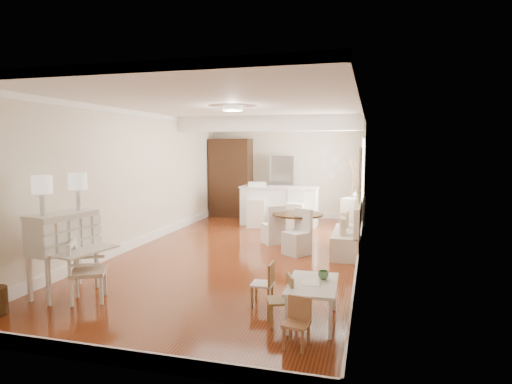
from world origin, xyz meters
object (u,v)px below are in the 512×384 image
at_px(secretary_bureau, 64,254).
at_px(bar_stool_left, 256,205).
at_px(kids_chair_c, 296,323).
at_px(breakfast_counter, 279,206).
at_px(slip_chair_far, 273,224).
at_px(slip_chair_near, 297,232).
at_px(bar_stool_right, 295,209).
at_px(pantry_cabinet, 231,178).
at_px(dining_table, 297,230).
at_px(gustavian_armchair, 88,271).
at_px(fridge, 294,188).
at_px(kids_chair_a, 280,300).
at_px(sideboard, 353,212).
at_px(kids_table, 312,302).
at_px(kids_chair_b, 262,283).

xyz_separation_m(secretary_bureau, bar_stool_left, (1.28, 5.63, -0.00)).
xyz_separation_m(kids_chair_c, breakfast_counter, (-1.62, 6.78, 0.25)).
xyz_separation_m(slip_chair_far, breakfast_counter, (-0.32, 2.15, 0.10)).
bearing_deg(slip_chair_near, bar_stool_right, 136.30).
bearing_deg(pantry_cabinet, bar_stool_left, -51.23).
distance_m(secretary_bureau, kids_chair_c, 3.52).
xyz_separation_m(secretary_bureau, dining_table, (2.69, 3.65, -0.23)).
distance_m(gustavian_armchair, kids_chair_c, 3.00).
bearing_deg(pantry_cabinet, fridge, -0.90).
xyz_separation_m(slip_chair_near, breakfast_counter, (-0.97, 2.97, 0.08)).
xyz_separation_m(secretary_bureau, slip_chair_near, (2.77, 3.05, -0.14)).
height_order(kids_chair_c, breakfast_counter, breakfast_counter).
bearing_deg(kids_chair_a, sideboard, 153.38).
distance_m(kids_chair_a, dining_table, 3.91).
bearing_deg(kids_chair_a, gustavian_armchair, -113.45).
height_order(dining_table, slip_chair_near, slip_chair_near).
xyz_separation_m(slip_chair_near, slip_chair_far, (-0.65, 0.82, -0.02)).
bearing_deg(dining_table, kids_table, -77.77).
distance_m(dining_table, pantry_cabinet, 4.38).
distance_m(dining_table, breakfast_counter, 2.53).
distance_m(gustavian_armchair, dining_table, 4.39).
bearing_deg(breakfast_counter, kids_chair_b, -80.19).
distance_m(pantry_cabinet, sideboard, 3.80).
bearing_deg(bar_stool_left, breakfast_counter, 26.91).
height_order(kids_table, bar_stool_left, bar_stool_left).
xyz_separation_m(kids_chair_a, breakfast_counter, (-1.33, 6.25, 0.22)).
relative_size(gustavian_armchair, pantry_cabinet, 0.36).
xyz_separation_m(slip_chair_near, pantry_cabinet, (-2.67, 4.05, 0.71)).
relative_size(secretary_bureau, kids_chair_a, 1.95).
relative_size(bar_stool_right, fridge, 0.59).
xyz_separation_m(gustavian_armchair, bar_stool_left, (0.79, 5.77, 0.17)).
relative_size(kids_chair_b, slip_chair_far, 0.69).
bearing_deg(kids_chair_c, kids_chair_b, 129.59).
height_order(bar_stool_left, bar_stool_right, bar_stool_left).
bearing_deg(bar_stool_left, secretary_bureau, -112.32).
distance_m(kids_chair_b, kids_chair_c, 1.25).
bearing_deg(bar_stool_right, slip_chair_near, -79.97).
relative_size(secretary_bureau, dining_table, 1.12).
distance_m(kids_table, pantry_cabinet, 7.96).
relative_size(gustavian_armchair, breakfast_counter, 0.40).
bearing_deg(slip_chair_far, kids_table, 71.26).
relative_size(bar_stool_left, pantry_cabinet, 0.50).
bearing_deg(bar_stool_left, kids_table, -78.25).
bearing_deg(kids_chair_b, pantry_cabinet, -158.63).
distance_m(kids_table, fridge, 7.30).
xyz_separation_m(kids_chair_b, slip_chair_far, (-0.66, 3.55, 0.13)).
distance_m(gustavian_armchair, kids_chair_b, 2.34).
relative_size(kids_chair_a, slip_chair_far, 0.71).
distance_m(bar_stool_left, pantry_cabinet, 1.97).
bearing_deg(fridge, bar_stool_left, -116.71).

